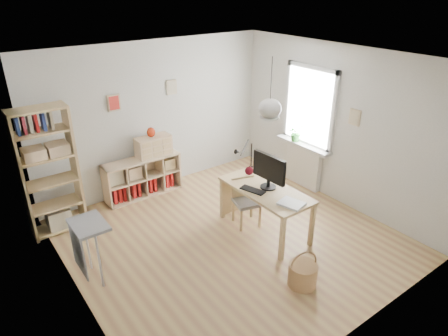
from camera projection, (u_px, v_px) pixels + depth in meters
ground at (230, 238)px, 6.14m from camera, size 4.50×4.50×0.00m
room_shell at (270, 108)px, 5.47m from camera, size 4.50×4.50×4.50m
window_unit at (310, 107)px, 7.10m from camera, size 0.07×1.16×1.46m
radiator at (303, 165)px, 7.58m from camera, size 0.10×0.80×0.80m
windowsill at (303, 145)px, 7.37m from camera, size 0.22×1.20×0.06m
desk at (265, 194)px, 6.04m from camera, size 0.70×1.50×0.75m
cube_shelf at (141, 179)px, 7.27m from camera, size 1.40×0.38×0.72m
tall_bookshelf at (48, 167)px, 5.89m from camera, size 0.80×0.38×2.00m
side_table at (85, 237)px, 5.02m from camera, size 0.40×0.55×0.85m
chair at (245, 199)px, 6.35m from camera, size 0.47×0.47×0.78m
wicker_basket at (303, 274)px, 5.14m from camera, size 0.37×0.37×0.52m
storage_chest at (261, 188)px, 7.23m from camera, size 0.54×0.61×0.55m
monitor at (269, 170)px, 5.91m from camera, size 0.24×0.61×0.53m
keyboard at (253, 190)px, 5.95m from camera, size 0.25×0.41×0.02m
task_lamp at (243, 155)px, 6.33m from camera, size 0.45×0.17×0.48m
yarn_ball at (249, 171)px, 6.40m from camera, size 0.14×0.14×0.14m
paper_tray at (291, 204)px, 5.57m from camera, size 0.35×0.39×0.03m
drawer_chest at (153, 146)px, 7.14m from camera, size 0.63×0.29×0.36m
red_vase at (151, 132)px, 7.01m from camera, size 0.15×0.15×0.18m
potted_plant at (296, 133)px, 7.42m from camera, size 0.32×0.29×0.31m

